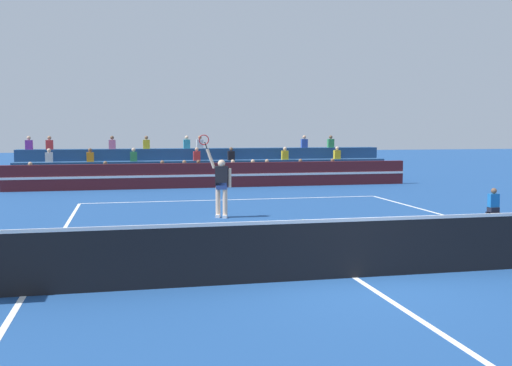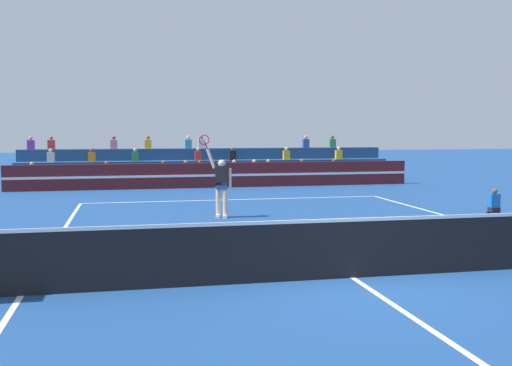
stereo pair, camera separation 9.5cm
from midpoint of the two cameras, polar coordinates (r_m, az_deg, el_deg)
The scene contains 8 objects.
ground_plane at distance 10.77m, azimuth 9.12°, elevation -8.90°, with size 120.00×120.00×0.00m, color navy.
court_lines at distance 10.77m, azimuth 9.12°, elevation -8.88°, with size 11.10×23.90×0.01m.
tennis_net at distance 10.65m, azimuth 9.17°, elevation -6.06°, with size 12.00×0.10×1.10m.
sponsor_banner_wall at distance 26.74m, azimuth -4.00°, elevation 0.75°, with size 18.00×0.26×1.10m.
bleacher_stand at distance 29.23m, azimuth -4.75°, elevation 1.32°, with size 17.78×2.85×2.28m.
ball_kid_courtside at distance 19.28m, azimuth 21.54°, elevation -1.97°, with size 0.30×0.36×0.84m.
tennis_player at distance 17.59m, azimuth -3.51°, elevation -0.11°, with size 0.97×0.44×2.49m.
tennis_ball at distance 16.93m, azimuth 4.33°, elevation -3.58°, with size 0.07×0.07×0.07m, color #C6DB33.
Camera 1 is at (-3.90, -9.71, 2.61)m, focal length 42.00 mm.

